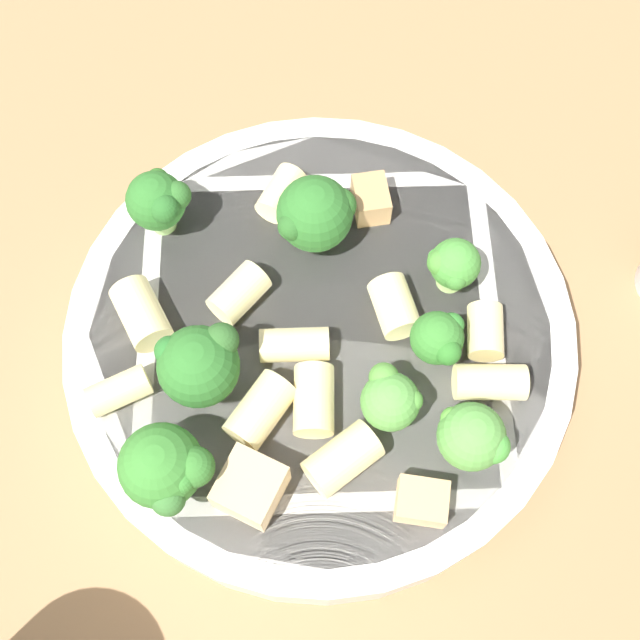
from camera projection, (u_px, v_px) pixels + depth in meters
ground_plane at (320, 358)px, 0.39m from camera, size 2.00×2.00×0.00m
pasta_bowl at (320, 342)px, 0.37m from camera, size 0.23×0.23×0.04m
broccoli_floret_0 at (452, 265)px, 0.34m from camera, size 0.02×0.02×0.03m
broccoli_floret_1 at (316, 214)px, 0.35m from camera, size 0.03×0.03×0.04m
broccoli_floret_2 at (198, 365)px, 0.32m from camera, size 0.03×0.03×0.04m
broccoli_floret_3 at (473, 437)px, 0.31m from camera, size 0.03×0.03×0.04m
broccoli_floret_4 at (159, 201)px, 0.35m from camera, size 0.03×0.03×0.03m
broccoli_floret_5 at (165, 468)px, 0.30m from camera, size 0.03×0.04×0.04m
broccoli_floret_6 at (439, 339)px, 0.33m from camera, size 0.02×0.02×0.03m
broccoli_floret_7 at (390, 399)px, 0.32m from camera, size 0.03×0.02×0.03m
rigatoni_0 at (281, 193)px, 0.37m from camera, size 0.03×0.02×0.02m
rigatoni_1 at (314, 400)px, 0.33m from camera, size 0.03×0.03×0.02m
rigatoni_2 at (343, 459)px, 0.32m from camera, size 0.03×0.03×0.02m
rigatoni_3 at (395, 306)px, 0.35m from camera, size 0.03×0.03×0.02m
rigatoni_4 at (260, 410)px, 0.33m from camera, size 0.03×0.02×0.02m
rigatoni_5 at (141, 314)px, 0.35m from camera, size 0.03×0.03×0.02m
rigatoni_6 at (488, 389)px, 0.33m from camera, size 0.02×0.03×0.02m
rigatoni_7 at (119, 391)px, 0.33m from camera, size 0.03×0.03×0.01m
rigatoni_8 at (243, 284)px, 0.35m from camera, size 0.03×0.02×0.02m
rigatoni_9 at (485, 331)px, 0.34m from camera, size 0.03×0.02×0.02m
rigatoni_10 at (294, 345)px, 0.34m from camera, size 0.02×0.03×0.01m
chicken_chunk_0 at (368, 198)px, 0.37m from camera, size 0.03×0.02×0.02m
chicken_chunk_1 at (242, 484)px, 0.32m from camera, size 0.03×0.03×0.02m
chicken_chunk_2 at (422, 501)px, 0.32m from camera, size 0.02×0.02×0.01m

